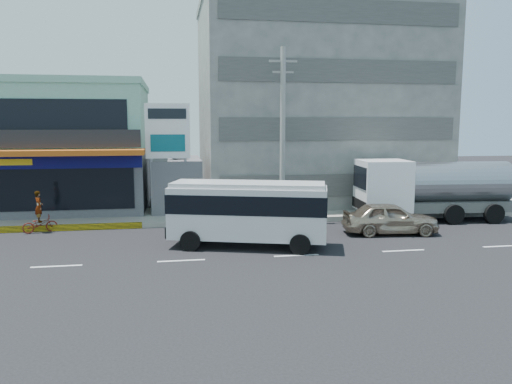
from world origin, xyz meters
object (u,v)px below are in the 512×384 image
at_px(billboard, 168,137).
at_px(sedan, 390,218).
at_px(satellite_dish, 177,158).
at_px(utility_pole_near, 283,134).
at_px(minibus, 248,209).
at_px(tanker_truck, 429,188).
at_px(shop_building, 53,150).
at_px(motorcycle_rider, 40,219).
at_px(concrete_building, 314,106).

distance_m(billboard, sedan, 13.41).
xyz_separation_m(satellite_dish, billboard, (-0.50, -1.80, 1.35)).
bearing_deg(utility_pole_near, minibus, -117.46).
height_order(minibus, sedan, minibus).
bearing_deg(tanker_truck, shop_building, 161.91).
bearing_deg(motorcycle_rider, tanker_truck, -0.71).
relative_size(billboard, utility_pole_near, 0.69).
relative_size(billboard, minibus, 0.90).
relative_size(utility_pole_near, sedan, 2.04).
relative_size(shop_building, motorcycle_rider, 5.57).
height_order(concrete_building, billboard, concrete_building).
bearing_deg(billboard, shop_building, 147.68).
bearing_deg(satellite_dish, shop_building, 159.79).
relative_size(shop_building, minibus, 1.62).
bearing_deg(tanker_truck, minibus, -158.29).
bearing_deg(minibus, utility_pole_near, 62.54).
relative_size(utility_pole_near, minibus, 1.31).
relative_size(concrete_building, sedan, 3.27).
relative_size(satellite_dish, tanker_truck, 0.16).
xyz_separation_m(shop_building, concrete_building, (18.00, 1.05, 3.00)).
bearing_deg(motorcycle_rider, minibus, -25.03).
relative_size(shop_building, billboard, 1.80).
bearing_deg(shop_building, motorcycle_rider, -84.12).
height_order(billboard, tanker_truck, billboard).
bearing_deg(utility_pole_near, sedan, -38.91).
distance_m(concrete_building, minibus, 15.63).
xyz_separation_m(billboard, utility_pole_near, (6.50, -1.80, 0.22)).
height_order(utility_pole_near, tanker_truck, utility_pole_near).
distance_m(shop_building, satellite_dish, 8.54).
height_order(satellite_dish, tanker_truck, satellite_dish).
distance_m(billboard, tanker_truck, 15.72).
distance_m(satellite_dish, utility_pole_near, 7.17).
height_order(concrete_building, satellite_dish, concrete_building).
xyz_separation_m(satellite_dish, utility_pole_near, (6.00, -3.60, 1.57)).
distance_m(concrete_building, utility_pole_near, 8.79).
distance_m(concrete_building, sedan, 13.13).
bearing_deg(shop_building, utility_pole_near, -25.06).
distance_m(billboard, motorcycle_rider, 8.31).
relative_size(concrete_building, minibus, 2.09).
bearing_deg(tanker_truck, billboard, 170.04).
bearing_deg(sedan, utility_pole_near, 58.03).
distance_m(concrete_building, tanker_truck, 10.93).
xyz_separation_m(sedan, motorcycle_rider, (-18.16, 3.35, -0.10)).
height_order(shop_building, billboard, shop_building).
relative_size(concrete_building, utility_pole_near, 1.60).
distance_m(shop_building, motorcycle_rider, 7.89).
distance_m(shop_building, minibus, 16.54).
bearing_deg(shop_building, tanker_truck, -18.09).
xyz_separation_m(minibus, tanker_truck, (11.54, 4.60, 0.12)).
xyz_separation_m(billboard, minibus, (3.66, -7.27, -3.11)).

